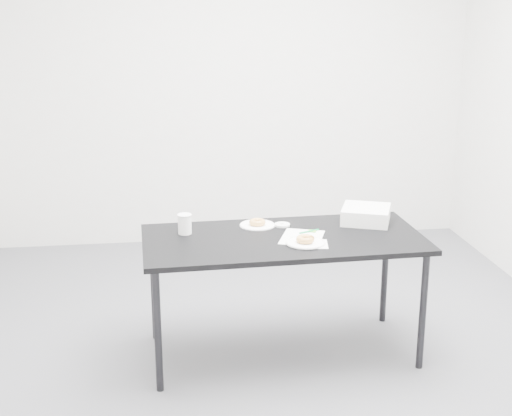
{
  "coord_description": "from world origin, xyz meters",
  "views": [
    {
      "loc": [
        -0.53,
        -3.77,
        1.98
      ],
      "look_at": [
        -0.02,
        0.02,
        0.85
      ],
      "focal_mm": 50.0,
      "sensor_mm": 36.0,
      "label": 1
    }
  ],
  "objects": [
    {
      "name": "floor",
      "position": [
        0.0,
        0.0,
        0.0
      ],
      "size": [
        4.0,
        4.0,
        0.0
      ],
      "primitive_type": "plane",
      "color": "#4F4F54",
      "rests_on": "ground"
    },
    {
      "name": "napkin",
      "position": [
        0.26,
        -0.23,
        0.71
      ],
      "size": [
        0.17,
        0.17,
        0.0
      ],
      "primitive_type": "cube",
      "rotation": [
        0.0,
        0.0,
        -0.16
      ],
      "color": "white",
      "rests_on": "table"
    },
    {
      "name": "plate_near",
      "position": [
        0.22,
        -0.21,
        0.71
      ],
      "size": [
        0.22,
        0.22,
        0.01
      ],
      "primitive_type": "cylinder",
      "color": "white",
      "rests_on": "napkin"
    },
    {
      "name": "cup_lid",
      "position": [
        0.15,
        0.12,
        0.71
      ],
      "size": [
        0.09,
        0.09,
        0.01
      ],
      "primitive_type": "cylinder",
      "color": "white",
      "rests_on": "table"
    },
    {
      "name": "table",
      "position": [
        0.12,
        -0.08,
        0.65
      ],
      "size": [
        1.57,
        0.78,
        0.71
      ],
      "rotation": [
        0.0,
        0.0,
        0.03
      ],
      "color": "black",
      "rests_on": "floor"
    },
    {
      "name": "coffee_cup",
      "position": [
        -0.42,
        0.05,
        0.76
      ],
      "size": [
        0.08,
        0.08,
        0.11
      ],
      "primitive_type": "cylinder",
      "color": "white",
      "rests_on": "table"
    },
    {
      "name": "plate_far",
      "position": [
        0.01,
        0.14,
        0.71
      ],
      "size": [
        0.2,
        0.2,
        0.01
      ],
      "primitive_type": "cylinder",
      "color": "white",
      "rests_on": "table"
    },
    {
      "name": "scorecard",
      "position": [
        0.22,
        -0.11,
        0.71
      ],
      "size": [
        0.3,
        0.34,
        0.0
      ],
      "primitive_type": "cube",
      "rotation": [
        0.0,
        0.0,
        -0.36
      ],
      "color": "white",
      "rests_on": "table"
    },
    {
      "name": "donut_far",
      "position": [
        0.01,
        0.14,
        0.73
      ],
      "size": [
        0.11,
        0.11,
        0.03
      ],
      "primitive_type": "torus",
      "rotation": [
        0.0,
        0.0,
        -0.22
      ],
      "color": "gold",
      "rests_on": "plate_far"
    },
    {
      "name": "wall_back",
      "position": [
        0.0,
        2.0,
        1.35
      ],
      "size": [
        4.0,
        0.02,
        2.7
      ],
      "primitive_type": "cube",
      "color": "silver",
      "rests_on": "floor"
    },
    {
      "name": "donut_near",
      "position": [
        0.22,
        -0.21,
        0.73
      ],
      "size": [
        0.13,
        0.13,
        0.03
      ],
      "primitive_type": "torus",
      "rotation": [
        0.0,
        0.0,
        -0.3
      ],
      "color": "gold",
      "rests_on": "plate_near"
    },
    {
      "name": "logo_patch",
      "position": [
        0.3,
        -0.01,
        0.71
      ],
      "size": [
        0.06,
        0.06,
        0.0
      ],
      "primitive_type": "cube",
      "rotation": [
        0.0,
        0.0,
        -0.36
      ],
      "color": "green",
      "rests_on": "scorecard"
    },
    {
      "name": "pen",
      "position": [
        0.28,
        -0.02,
        0.71
      ],
      "size": [
        0.12,
        0.06,
        0.01
      ],
      "primitive_type": "cylinder",
      "rotation": [
        0.0,
        1.57,
        0.39
      ],
      "color": "#0C8A46",
      "rests_on": "scorecard"
    },
    {
      "name": "bakery_box",
      "position": [
        0.65,
        0.12,
        0.75
      ],
      "size": [
        0.35,
        0.35,
        0.09
      ],
      "primitive_type": "cube",
      "rotation": [
        0.0,
        0.0,
        -0.37
      ],
      "color": "silver",
      "rests_on": "table"
    }
  ]
}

